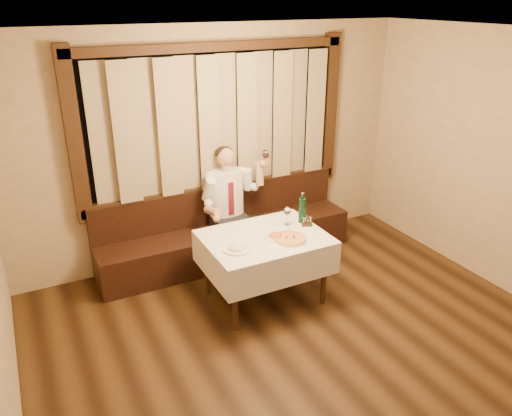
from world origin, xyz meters
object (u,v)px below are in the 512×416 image
pizza (290,238)px  dining_table (265,245)px  green_bottle (302,210)px  cruet_caddy (307,222)px  seated_man (230,198)px  banquette (226,235)px  pasta_cream (237,246)px  pasta_red (276,234)px

pizza → dining_table: bearing=135.1°
dining_table → green_bottle: 0.60m
cruet_caddy → seated_man: seated_man is taller
banquette → pasta_cream: size_ratio=11.45×
seated_man → dining_table: bearing=-91.2°
pizza → banquette: bearing=99.0°
banquette → dining_table: size_ratio=2.52×
dining_table → pasta_cream: size_ratio=4.55×
seated_man → cruet_caddy: bearing=-60.9°
cruet_caddy → seated_man: size_ratio=0.08×
pizza → pasta_cream: (-0.58, 0.05, 0.02)m
green_bottle → cruet_caddy: 0.15m
pasta_cream → cruet_caddy: size_ratio=2.28×
seated_man → green_bottle: bearing=-57.7°
dining_table → seated_man: seated_man is taller
dining_table → pasta_red: (0.09, -0.07, 0.14)m
dining_table → pizza: bearing=-44.9°
pizza → pasta_cream: size_ratio=1.26×
pizza → green_bottle: green_bottle is taller
cruet_caddy → pasta_cream: bearing=-147.4°
dining_table → pasta_red: pasta_red is taller
dining_table → pasta_red: size_ratio=5.33×
pasta_cream → seated_man: bearing=69.4°
seated_man → pizza: bearing=-81.2°
dining_table → seated_man: 0.95m
dining_table → cruet_caddy: cruet_caddy is taller
banquette → green_bottle: bearing=-59.5°
banquette → seated_man: (0.02, -0.09, 0.53)m
banquette → seated_man: seated_man is taller
banquette → seated_man: 0.54m
banquette → pizza: banquette is taller
pasta_red → green_bottle: bearing=24.1°
dining_table → pasta_red: bearing=-38.5°
pasta_red → seated_man: seated_man is taller
pasta_red → green_bottle: green_bottle is taller
pasta_red → seated_man: size_ratio=0.16×
pasta_cream → green_bottle: 0.96m
dining_table → seated_man: size_ratio=0.87×
pasta_red → green_bottle: (0.44, 0.20, 0.12)m
pasta_red → green_bottle: 0.50m
banquette → pasta_red: banquette is taller
pasta_red → cruet_caddy: cruet_caddy is taller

